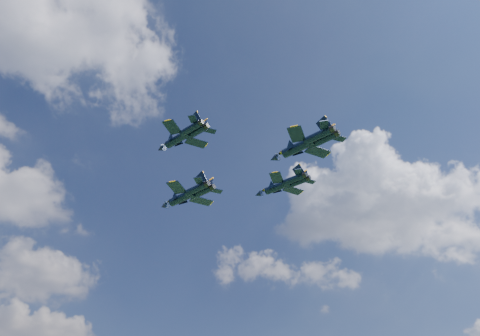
% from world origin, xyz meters
% --- Properties ---
extents(jet_lead, '(13.56, 18.48, 4.35)m').
position_xyz_m(jet_lead, '(-10.14, 23.33, 60.73)').
color(jet_lead, black).
extents(jet_left, '(10.74, 14.57, 3.43)m').
position_xyz_m(jet_left, '(-21.71, 1.78, 60.02)').
color(jet_left, black).
extents(jet_right, '(11.92, 16.42, 3.88)m').
position_xyz_m(jet_right, '(9.10, 10.22, 63.30)').
color(jet_right, black).
extents(jet_slot, '(13.17, 17.90, 4.22)m').
position_xyz_m(jet_slot, '(2.14, -6.48, 62.16)').
color(jet_slot, black).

